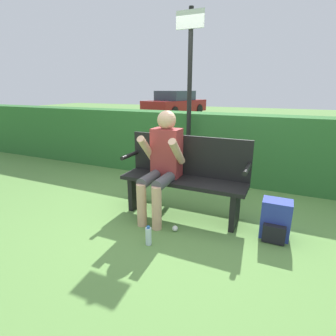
# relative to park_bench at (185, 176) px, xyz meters

# --- Properties ---
(ground_plane) EXTENTS (40.00, 40.00, 0.00)m
(ground_plane) POSITION_rel_park_bench_xyz_m (0.00, -0.07, -0.49)
(ground_plane) COLOR #5B8942
(hedge_back) EXTENTS (12.00, 0.49, 1.12)m
(hedge_back) POSITION_rel_park_bench_xyz_m (0.00, 1.47, 0.07)
(hedge_back) COLOR #2D662D
(hedge_back) RESTS_ON ground
(park_bench) EXTENTS (1.52, 0.41, 0.97)m
(park_bench) POSITION_rel_park_bench_xyz_m (0.00, 0.00, 0.00)
(park_bench) COLOR black
(park_bench) RESTS_ON ground
(person_seated) EXTENTS (0.48, 0.64, 1.27)m
(person_seated) POSITION_rel_park_bench_xyz_m (-0.23, -0.14, 0.21)
(person_seated) COLOR #993333
(person_seated) RESTS_ON ground
(backpack) EXTENTS (0.29, 0.28, 0.41)m
(backpack) POSITION_rel_park_bench_xyz_m (1.08, -0.15, -0.29)
(backpack) COLOR #283893
(backpack) RESTS_ON ground
(water_bottle) EXTENTS (0.06, 0.06, 0.20)m
(water_bottle) POSITION_rel_park_bench_xyz_m (-0.07, -0.82, -0.39)
(water_bottle) COLOR silver
(water_bottle) RESTS_ON ground
(signpost) EXTENTS (0.42, 0.09, 2.62)m
(signpost) POSITION_rel_park_bench_xyz_m (-0.35, 1.08, 1.00)
(signpost) COLOR black
(signpost) RESTS_ON ground
(parked_car) EXTENTS (2.82, 4.40, 1.38)m
(parked_car) POSITION_rel_park_bench_xyz_m (-5.15, 11.96, 0.16)
(parked_car) COLOR maroon
(parked_car) RESTS_ON ground
(litter_crumple) EXTENTS (0.06, 0.06, 0.06)m
(litter_crumple) POSITION_rel_park_bench_xyz_m (0.07, -0.47, -0.46)
(litter_crumple) COLOR silver
(litter_crumple) RESTS_ON ground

